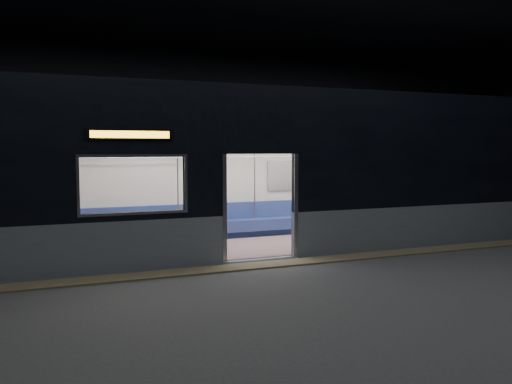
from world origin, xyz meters
TOP-DOWN VIEW (x-y plane):
  - station_floor at (0.00, 0.00)m, footprint 24.00×14.00m
  - station_envelope at (0.00, 0.00)m, footprint 24.00×14.00m
  - tactile_strip at (0.00, 0.55)m, footprint 22.80×0.50m
  - metro_car at (-0.00, 2.54)m, footprint 18.00×3.04m
  - passenger at (3.42, 3.55)m, footprint 0.43×0.71m
  - handbag at (3.43, 3.32)m, footprint 0.28×0.24m
  - transit_map at (1.93, 3.85)m, footprint 1.00×0.03m

SIDE VIEW (x-z plane):
  - station_floor at x=0.00m, z-range -0.01..0.00m
  - tactile_strip at x=0.00m, z-range 0.00..0.03m
  - handbag at x=3.43m, z-range 0.61..0.75m
  - passenger at x=3.42m, z-range 0.11..1.50m
  - transit_map at x=1.93m, z-range 1.15..1.80m
  - metro_car at x=0.00m, z-range 0.17..3.52m
  - station_envelope at x=0.00m, z-range 1.16..6.16m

